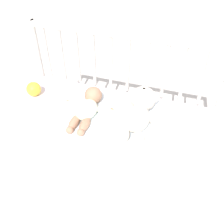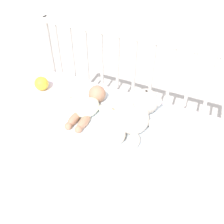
# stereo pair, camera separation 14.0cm
# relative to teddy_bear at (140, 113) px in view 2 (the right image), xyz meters

# --- Properties ---
(ground_plane) EXTENTS (12.00, 12.00, 0.00)m
(ground_plane) POSITION_rel_teddy_bear_xyz_m (-0.14, -0.06, -0.56)
(ground_plane) COLOR silver
(crib_mattress) EXTENTS (1.33, 0.58, 0.50)m
(crib_mattress) POSITION_rel_teddy_bear_xyz_m (-0.14, -0.06, -0.31)
(crib_mattress) COLOR silver
(crib_mattress) RESTS_ON ground_plane
(crib_rail) EXTENTS (1.33, 0.04, 0.89)m
(crib_rail) POSITION_rel_teddy_bear_xyz_m (-0.14, 0.26, 0.08)
(crib_rail) COLOR beige
(crib_rail) RESTS_ON ground_plane
(blanket) EXTENTS (0.81, 0.53, 0.01)m
(blanket) POSITION_rel_teddy_bear_xyz_m (-0.14, -0.06, -0.06)
(blanket) COLOR white
(blanket) RESTS_ON crib_mattress
(teddy_bear) EXTENTS (0.30, 0.41, 0.16)m
(teddy_bear) POSITION_rel_teddy_bear_xyz_m (0.00, 0.00, 0.00)
(teddy_bear) COLOR silver
(teddy_bear) RESTS_ON crib_mattress
(baby) EXTENTS (0.33, 0.37, 0.11)m
(baby) POSITION_rel_teddy_bear_xyz_m (-0.30, -0.04, -0.02)
(baby) COLOR #EAEACC
(baby) RESTS_ON crib_mattress
(toy_ball) EXTENTS (0.09, 0.09, 0.09)m
(toy_ball) POSITION_rel_teddy_bear_xyz_m (-0.70, 0.01, -0.02)
(toy_ball) COLOR yellow
(toy_ball) RESTS_ON crib_mattress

